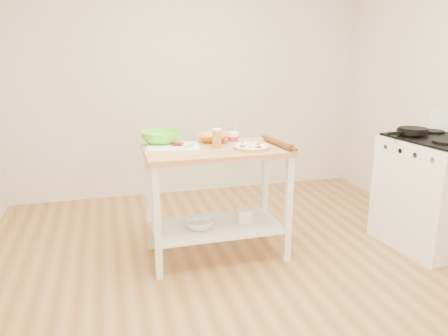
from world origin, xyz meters
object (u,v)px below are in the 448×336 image
Objects in this scene: skillet at (412,131)px; yogurt_tub at (233,138)px; shelf_bin at (244,215)px; shelf_glass_bowl at (200,224)px; cutting_board at (173,146)px; green_bowl at (161,138)px; pizza at (252,147)px; knife at (160,142)px; gas_stove at (431,192)px; spatula at (191,145)px; rolling_pin at (278,143)px; beer_pint at (217,138)px; prep_island at (217,180)px; orange_bowl at (213,138)px.

skillet is 1.50m from yogurt_tub.
shelf_glass_bowl is at bearing -173.76° from shelf_bin.
green_bowl is (-0.07, 0.16, 0.04)m from cutting_board.
cutting_board is at bearing 142.15° from shelf_glass_bowl.
shelf_bin is (0.08, -0.06, -0.64)m from yogurt_tub.
skillet is at bearing -3.57° from shelf_glass_bowl.
knife is (-0.65, 0.34, 0.00)m from pizza.
gas_stove reaches higher than pizza.
skillet is 1.84m from spatula.
pizza is 0.74m from knife.
rolling_pin is at bearing 8.50° from pizza.
yogurt_tub is at bearing 18.69° from shelf_glass_bowl.
skillet is 1.39m from pizza.
skillet is 0.89× the size of cutting_board.
cutting_board is 3.02× the size of beer_pint.
beer_pint reaches higher than prep_island.
skillet is at bearing -6.19° from shelf_bin.
shelf_glass_bowl is (-1.79, 0.11, -0.68)m from skillet.
prep_island is at bearing -40.62° from knife.
rolling_pin is 3.90× the size of shelf_bin.
rolling_pin is (0.87, -0.33, -0.03)m from green_bowl.
pizza is 1.92× the size of beer_pint.
yogurt_tub is 0.44× the size of rolling_pin.
green_bowl is at bearing 103.17° from spatula.
prep_island is 4.14× the size of knife.
knife is 0.58m from yogurt_tub.
beer_pint reaches higher than skillet.
skillet is 3.75× the size of shelf_bin.
yogurt_tub is (0.48, -0.03, 0.04)m from cutting_board.
shelf_bin is at bearing 162.56° from skillet.
spatula reaches higher than shelf_bin.
shelf_glass_bowl is at bearing -165.40° from beer_pint.
skillet reaches higher than cutting_board.
orange_bowl is at bearing -3.28° from green_bowl.
prep_island is 2.48× the size of cutting_board.
orange_bowl reaches higher than shelf_bin.
gas_stove reaches higher than spatula.
beer_pint reaches higher than green_bowl.
cutting_board is at bearing 160.17° from pizza.
cutting_board is 2.46× the size of yogurt_tub.
gas_stove is 2.68× the size of rolling_pin.
pizza reaches higher than cutting_board.
skillet is 1.66m from orange_bowl.
skillet is 1.69× the size of shelf_glass_bowl.
skillet is 2.69× the size of beer_pint.
beer_pint is at bearing 155.37° from pizza.
shelf_bin is (0.62, -0.25, -0.64)m from green_bowl.
orange_bowl is at bearing 83.39° from beer_pint.
green_bowl is 3.01× the size of shelf_bin.
orange_bowl is at bearing 3.99° from spatula.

